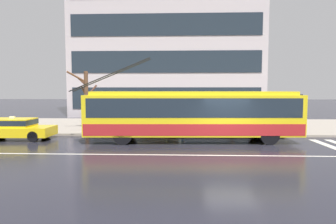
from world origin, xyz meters
TOP-DOWN VIEW (x-y plane):
  - ground_plane at (0.00, 0.00)m, footprint 160.00×160.00m
  - sidewalk_slab at (0.00, 9.05)m, footprint 80.00×10.00m
  - crosswalk_stripe_edge_near at (5.40, 1.02)m, footprint 0.44×4.40m
  - lane_centre_line at (0.00, -1.20)m, footprint 72.00×0.14m
  - trolleybus at (-1.78, 2.45)m, footprint 13.08×3.01m
  - taxi_queued_behind_bus at (-12.40, 2.56)m, footprint 4.39×1.87m
  - bus_shelter at (-3.98, 6.13)m, footprint 3.87×1.84m
  - pedestrian_at_shelter at (-2.31, 5.27)m, footprint 1.15×1.15m
  - pedestrian_approaching_curb at (1.43, 6.73)m, footprint 1.12×1.12m
  - pedestrian_walking_past at (-3.38, 6.19)m, footprint 1.06×1.06m
  - street_tree_bare at (-9.24, 6.22)m, footprint 1.96×1.76m

SIDE VIEW (x-z plane):
  - ground_plane at x=0.00m, z-range 0.00..0.00m
  - lane_centre_line at x=0.00m, z-range 0.00..0.01m
  - crosswalk_stripe_edge_near at x=5.40m, z-range 0.00..0.01m
  - sidewalk_slab at x=0.00m, z-range 0.00..0.14m
  - taxi_queued_behind_bus at x=-12.40m, z-range 0.01..1.40m
  - trolleybus at x=-1.78m, z-range -0.81..3.98m
  - pedestrian_at_shelter at x=-2.31m, z-range 0.70..2.64m
  - pedestrian_walking_past at x=-3.38m, z-range 0.74..2.71m
  - pedestrian_approaching_curb at x=1.43m, z-range 0.76..2.70m
  - bus_shelter at x=-3.98m, z-range 0.81..3.41m
  - street_tree_bare at x=-9.24m, z-range 0.42..4.58m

